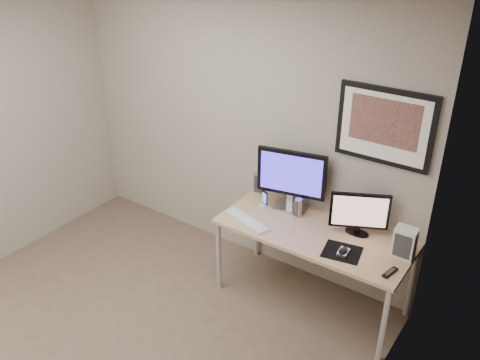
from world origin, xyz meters
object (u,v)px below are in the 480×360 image
Objects in this scene: framed_art at (384,126)px; phone_dock at (265,199)px; desk at (314,238)px; speaker_left at (258,182)px; monitor_tv at (359,213)px; monitor_large at (291,178)px; speaker_right at (298,208)px; keyboard at (247,220)px; fan_unit at (405,243)px.

framed_art is 1.24m from phone_dock.
desk is 0.82m from speaker_left.
monitor_tv is 1.06m from speaker_left.
monitor_tv is at bearing -15.46° from monitor_large.
phone_dock is (-0.85, -0.05, -0.13)m from monitor_tv.
framed_art is 4.58× the size of speaker_right.
phone_dock is at bearing 108.20° from keyboard.
framed_art reaches higher than speaker_right.
speaker_left is (-1.05, 0.13, -0.10)m from monitor_tv.
monitor_tv is (0.30, 0.16, 0.26)m from desk.
monitor_tv reaches higher than speaker_left.
keyboard is at bearing -149.61° from framed_art.
keyboard is at bearing 176.46° from monitor_tv.
framed_art is 1.36m from speaker_left.
desk is 6.51× the size of fan_unit.
speaker_left is (-0.40, 0.10, -0.21)m from monitor_large.
speaker_left is 1.19× the size of speaker_right.
monitor_tv is 0.87m from phone_dock.
speaker_right is at bearing 157.28° from monitor_tv.
speaker_right is (0.52, -0.17, -0.02)m from speaker_left.
desk is at bearing 10.48° from phone_dock.
fan_unit reaches higher than keyboard.
framed_art is at bearing 144.02° from fan_unit.
framed_art is 1.25× the size of monitor_large.
speaker_left is at bearing 158.30° from desk.
speaker_left is at bearing 158.62° from phone_dock.
monitor_tv is at bearing 38.99° from keyboard.
monitor_tv is 2.23× the size of speaker_left.
speaker_left is 0.41× the size of keyboard.
fan_unit is (1.46, -0.22, 0.03)m from speaker_left.
phone_dock reaches higher than keyboard.
monitor_large is at bearing 150.36° from monitor_tv.
speaker_right is at bearing 176.11° from fan_unit.
speaker_right is at bearing 61.72° from keyboard.
fan_unit is at bearing -38.67° from monitor_tv.
desk is 0.30m from speaker_right.
phone_dock is (-0.21, -0.09, -0.23)m from monitor_large.
fan_unit is (1.25, 0.27, 0.11)m from keyboard.
framed_art is at bearing 36.11° from speaker_right.
monitor_large is at bearing 166.56° from speaker_right.
monitor_large reaches higher than phone_dock.
framed_art is at bearing -1.68° from monitor_large.
keyboard is at bearing -128.59° from monitor_large.
monitor_large reaches higher than speaker_left.
monitor_large is at bearing -169.38° from framed_art.
monitor_tv is 0.43m from fan_unit.
fan_unit is at bearing 13.62° from speaker_right.
phone_dock is at bearing -65.80° from speaker_left.
desk is 2.66× the size of monitor_large.
speaker_left is at bearing 170.72° from fan_unit.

